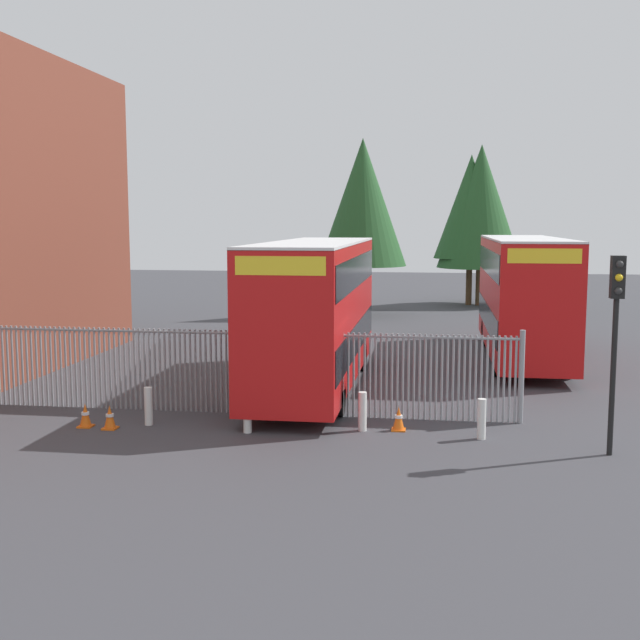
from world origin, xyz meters
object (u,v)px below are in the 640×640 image
object	(u,v)px
double_decker_bus_near_gate	(315,308)
traffic_cone_mid_forecourt	(399,419)
bollard_center_front	(247,413)
traffic_cone_near_kerb	(110,417)
double_decker_bus_behind_fence_left	(523,293)
bollard_near_right	(363,411)
bollard_far_right	(482,419)
traffic_light_kerbside	(616,318)
traffic_cone_by_gate	(85,415)
bollard_near_left	(148,406)

from	to	relation	value
double_decker_bus_near_gate	traffic_cone_mid_forecourt	bearing A→B (deg)	-59.11
bollard_center_front	traffic_cone_near_kerb	world-z (taller)	bollard_center_front
double_decker_bus_behind_fence_left	bollard_near_right	bearing A→B (deg)	-114.11
double_decker_bus_behind_fence_left	bollard_center_front	distance (m)	13.77
bollard_center_front	traffic_cone_near_kerb	distance (m)	3.39
bollard_far_right	double_decker_bus_behind_fence_left	bearing A→B (deg)	79.61
bollard_near_right	bollard_far_right	world-z (taller)	same
bollard_far_right	traffic_cone_near_kerb	size ratio (longest dim) A/B	1.61
bollard_far_right	traffic_light_kerbside	xyz separation A→B (m)	(2.67, -0.88, 2.51)
traffic_cone_by_gate	bollard_center_front	bearing A→B (deg)	1.02
double_decker_bus_near_gate	traffic_cone_by_gate	bearing A→B (deg)	-132.57
bollard_far_right	traffic_cone_by_gate	bearing A→B (deg)	-178.18
traffic_cone_mid_forecourt	traffic_light_kerbside	world-z (taller)	traffic_light_kerbside
traffic_light_kerbside	double_decker_bus_behind_fence_left	bearing A→B (deg)	93.03
double_decker_bus_behind_fence_left	traffic_cone_mid_forecourt	world-z (taller)	double_decker_bus_behind_fence_left
double_decker_bus_near_gate	bollard_near_left	xyz separation A→B (m)	(-3.43, -4.92, -1.95)
double_decker_bus_behind_fence_left	double_decker_bus_near_gate	bearing A→B (deg)	-137.66
bollard_far_right	traffic_light_kerbside	size ratio (longest dim) A/B	0.22
bollard_near_right	bollard_near_left	bearing A→B (deg)	-177.66
double_decker_bus_behind_fence_left	bollard_center_front	size ratio (longest dim) A/B	11.38
double_decker_bus_behind_fence_left	bollard_near_left	xyz separation A→B (m)	(-10.12, -11.02, -1.95)
double_decker_bus_behind_fence_left	traffic_cone_mid_forecourt	size ratio (longest dim) A/B	18.32
double_decker_bus_behind_fence_left	traffic_cone_mid_forecourt	bearing A→B (deg)	-110.47
double_decker_bus_behind_fence_left	bollard_near_right	world-z (taller)	double_decker_bus_behind_fence_left
double_decker_bus_near_gate	double_decker_bus_behind_fence_left	size ratio (longest dim) A/B	1.00
bollard_near_right	traffic_cone_by_gate	world-z (taller)	bollard_near_right
bollard_far_right	traffic_cone_mid_forecourt	xyz separation A→B (m)	(-1.93, 0.48, -0.19)
traffic_cone_near_kerb	traffic_light_kerbside	size ratio (longest dim) A/B	0.14
traffic_cone_near_kerb	traffic_cone_by_gate	bearing A→B (deg)	172.30
double_decker_bus_near_gate	bollard_far_right	distance (m)	7.12
double_decker_bus_near_gate	bollard_center_front	world-z (taller)	double_decker_bus_near_gate
double_decker_bus_behind_fence_left	traffic_cone_near_kerb	bearing A→B (deg)	-133.47
bollard_far_right	traffic_light_kerbside	bearing A→B (deg)	-18.29
bollard_near_left	bollard_center_front	world-z (taller)	same
traffic_cone_mid_forecourt	traffic_light_kerbside	bearing A→B (deg)	-16.53
bollard_near_right	bollard_far_right	size ratio (longest dim) A/B	1.00
traffic_cone_near_kerb	bollard_near_left	bearing A→B (deg)	32.29
bollard_center_front	traffic_light_kerbside	size ratio (longest dim) A/B	0.22
double_decker_bus_near_gate	bollard_far_right	xyz separation A→B (m)	(4.65, -5.03, -1.95)
bollard_far_right	traffic_light_kerbside	world-z (taller)	traffic_light_kerbside
double_decker_bus_near_gate	bollard_near_right	xyz separation A→B (m)	(1.86, -4.70, -1.95)
double_decker_bus_behind_fence_left	traffic_light_kerbside	world-z (taller)	double_decker_bus_behind_fence_left
bollard_center_front	traffic_cone_by_gate	bearing A→B (deg)	-178.98
bollard_center_front	traffic_cone_near_kerb	size ratio (longest dim) A/B	1.61
traffic_cone_mid_forecourt	bollard_far_right	bearing A→B (deg)	-14.04
traffic_cone_mid_forecourt	traffic_light_kerbside	distance (m)	5.51
bollard_near_left	traffic_light_kerbside	distance (m)	11.09
traffic_cone_mid_forecourt	traffic_cone_near_kerb	size ratio (longest dim) A/B	1.00
double_decker_bus_near_gate	bollard_near_left	size ratio (longest dim) A/B	11.38
double_decker_bus_behind_fence_left	traffic_cone_near_kerb	xyz separation A→B (m)	(-10.92, -11.52, -2.13)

